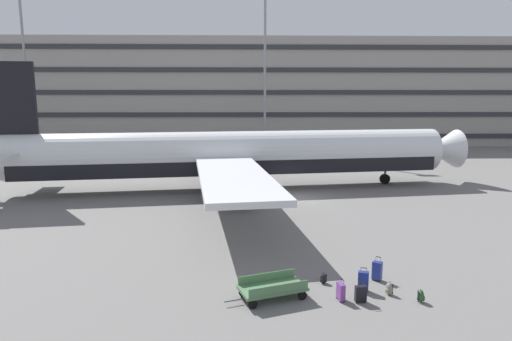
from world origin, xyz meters
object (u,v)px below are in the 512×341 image
(suitcase_small, at_px, (341,291))
(backpack_laid_flat, at_px, (323,279))
(airliner, at_px, (228,155))
(suitcase_orange, at_px, (363,281))
(suitcase_black, at_px, (361,294))
(suitcase_large, at_px, (377,270))
(backpack_purple, at_px, (421,296))
(baggage_cart, at_px, (272,288))
(backpack_navy, at_px, (389,289))

(suitcase_small, relative_size, backpack_laid_flat, 1.78)
(airliner, distance_m, suitcase_orange, 21.50)
(suitcase_small, height_order, suitcase_orange, suitcase_orange)
(suitcase_black, relative_size, suitcase_orange, 0.86)
(suitcase_large, distance_m, backpack_purple, 2.40)
(suitcase_black, xyz_separation_m, backpack_purple, (2.36, -0.05, -0.12))
(suitcase_black, relative_size, baggage_cart, 0.25)
(suitcase_orange, height_order, backpack_laid_flat, suitcase_orange)
(suitcase_black, bearing_deg, suitcase_orange, 69.96)
(suitcase_small, distance_m, suitcase_black, 0.76)
(suitcase_small, distance_m, backpack_purple, 3.11)
(suitcase_black, distance_m, backpack_navy, 1.47)
(suitcase_small, bearing_deg, backpack_laid_flat, 104.26)
(backpack_navy, height_order, baggage_cart, baggage_cart)
(airliner, bearing_deg, baggage_cart, -83.23)
(suitcase_large, relative_size, backpack_navy, 1.88)
(suitcase_large, xyz_separation_m, backpack_navy, (0.06, -1.44, -0.20))
(backpack_navy, relative_size, baggage_cart, 0.17)
(backpack_laid_flat, bearing_deg, backpack_navy, -25.15)
(airliner, height_order, backpack_laid_flat, airliner)
(backpack_purple, relative_size, backpack_laid_flat, 1.15)
(suitcase_small, bearing_deg, backpack_purple, -4.59)
(suitcase_small, height_order, backpack_laid_flat, suitcase_small)
(airliner, distance_m, backpack_laid_flat, 20.38)
(suitcase_small, relative_size, suitcase_black, 1.02)
(suitcase_orange, height_order, backpack_navy, suitcase_orange)
(suitcase_black, distance_m, suitcase_orange, 1.07)
(suitcase_large, height_order, backpack_navy, suitcase_large)
(suitcase_large, relative_size, backpack_laid_flat, 2.16)
(suitcase_large, bearing_deg, suitcase_small, -136.80)
(suitcase_black, height_order, baggage_cart, suitcase_black)
(backpack_purple, xyz_separation_m, backpack_navy, (-1.04, 0.69, 0.00))
(suitcase_large, bearing_deg, suitcase_black, -121.31)
(airliner, xyz_separation_m, suitcase_small, (5.16, -21.23, -2.55))
(baggage_cart, bearing_deg, backpack_purple, -4.98)
(airliner, height_order, backpack_navy, airliner)
(airliner, xyz_separation_m, suitcase_orange, (6.26, -20.42, -2.48))
(suitcase_black, relative_size, suitcase_large, 0.81)
(suitcase_orange, xyz_separation_m, baggage_cart, (-3.77, -0.55, -0.02))
(suitcase_small, xyz_separation_m, suitcase_large, (2.00, 1.88, 0.07))
(airliner, bearing_deg, suitcase_large, -69.70)
(suitcase_small, distance_m, backpack_laid_flat, 1.65)
(airliner, bearing_deg, suitcase_black, -74.62)
(airliner, xyz_separation_m, backpack_purple, (8.26, -21.47, -2.68))
(suitcase_black, relative_size, backpack_laid_flat, 1.75)
(backpack_navy, distance_m, backpack_laid_flat, 2.72)
(airliner, relative_size, suitcase_small, 49.70)
(suitcase_small, xyz_separation_m, suitcase_black, (0.74, -0.20, -0.02))
(suitcase_black, xyz_separation_m, suitcase_large, (1.26, 2.08, 0.08))
(suitcase_orange, relative_size, backpack_laid_flat, 2.04)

